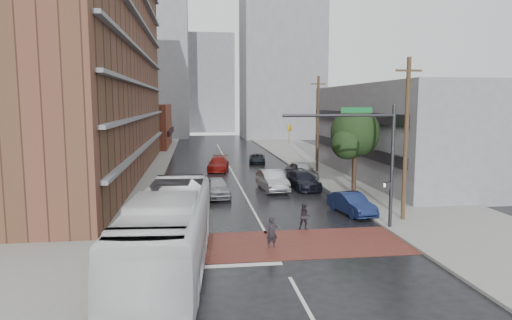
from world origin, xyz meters
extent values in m
plane|color=black|center=(0.00, 0.00, 0.00)|extent=(160.00, 160.00, 0.00)
cube|color=maroon|center=(0.00, 0.50, 0.01)|extent=(14.00, 5.00, 0.02)
cube|color=gray|center=(-11.50, 25.00, 0.07)|extent=(9.00, 90.00, 0.15)
cube|color=gray|center=(11.50, 25.00, 0.07)|extent=(9.00, 90.00, 0.15)
cube|color=brown|center=(-14.00, 24.00, 14.00)|extent=(10.00, 44.00, 28.00)
cube|color=brown|center=(-12.00, 54.00, 3.50)|extent=(8.00, 16.00, 7.00)
cube|color=gray|center=(16.50, 20.00, 4.50)|extent=(11.00, 26.00, 9.00)
cube|color=gray|center=(-14.00, 78.00, 16.00)|extent=(18.00, 16.00, 32.00)
cube|color=gray|center=(14.00, 72.00, 18.00)|extent=(16.00, 14.00, 36.00)
cube|color=gray|center=(0.00, 95.00, 12.00)|extent=(12.00, 10.00, 24.00)
cylinder|color=#332319|center=(8.50, 12.00, 2.00)|extent=(0.36, 0.36, 4.00)
sphere|color=black|center=(8.50, 12.00, 5.00)|extent=(3.80, 3.80, 3.80)
sphere|color=black|center=(7.60, 11.20, 4.20)|extent=(2.40, 2.40, 2.40)
sphere|color=black|center=(9.30, 12.80, 4.40)|extent=(2.60, 2.60, 2.60)
cylinder|color=#2D2D33|center=(7.30, 2.50, 3.60)|extent=(0.20, 0.20, 7.20)
cylinder|color=#2D2D33|center=(4.10, 2.50, 6.60)|extent=(6.40, 0.16, 0.16)
imported|color=gold|center=(1.30, 2.50, 5.60)|extent=(0.20, 0.16, 1.00)
cube|color=#0C5926|center=(5.10, 2.50, 6.90)|extent=(1.80, 0.05, 0.30)
cube|color=#2D2D33|center=(7.05, 2.50, 2.60)|extent=(0.30, 0.30, 0.35)
cylinder|color=#473321|center=(8.80, 4.00, 5.00)|extent=(0.26, 0.26, 10.00)
cube|color=#473321|center=(8.80, 4.00, 9.20)|extent=(1.60, 0.12, 0.12)
cylinder|color=#473321|center=(8.80, 24.00, 5.00)|extent=(0.26, 0.26, 10.00)
cube|color=#473321|center=(8.80, 24.00, 9.20)|extent=(1.60, 0.12, 0.12)
imported|color=silver|center=(-5.05, -2.81, 1.78)|extent=(3.93, 12.97, 3.56)
imported|color=black|center=(-0.08, 0.02, 0.78)|extent=(0.63, 0.47, 1.57)
imported|color=black|center=(2.33, 3.00, 0.77)|extent=(0.89, 0.78, 1.54)
imported|color=#9C9DA3|center=(-2.24, 12.87, 0.76)|extent=(2.13, 4.60, 1.53)
imported|color=#B9BBC2|center=(2.49, 14.97, 0.85)|extent=(2.20, 5.27, 1.69)
imported|color=maroon|center=(-1.41, 26.69, 0.74)|extent=(2.80, 5.37, 1.49)
imported|color=black|center=(3.56, 32.03, 0.57)|extent=(2.42, 4.32, 1.14)
imported|color=#141F47|center=(6.30, 6.23, 0.70)|extent=(2.28, 4.48, 1.41)
imported|color=black|center=(5.20, 15.39, 0.73)|extent=(2.56, 5.20, 1.45)
imported|color=#9B9FA2|center=(6.30, 20.34, 0.82)|extent=(2.63, 5.06, 1.65)
camera|label=1|loc=(-3.86, -22.05, 7.32)|focal=32.00mm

